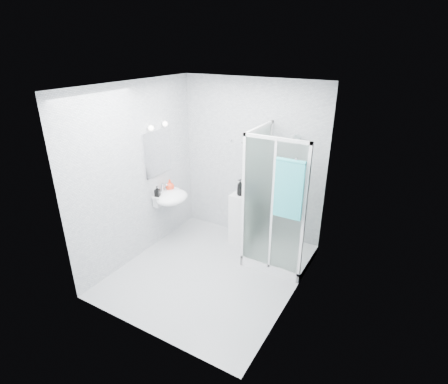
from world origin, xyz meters
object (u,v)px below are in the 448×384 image
Objects in this scene: storage_cabinet at (243,218)px; soap_dispenser_orange at (170,185)px; wall_basin at (171,197)px; hand_towel at (289,188)px; shampoo_bottle_a at (240,187)px; shower_enclosure at (274,234)px; soap_dispenser_black at (157,191)px; shampoo_bottle_b at (248,188)px.

storage_cabinet is 4.69× the size of soap_dispenser_orange.
hand_towel is at bearing -2.49° from wall_basin.
shampoo_bottle_a reaches higher than wall_basin.
shower_enclosure reaches higher than soap_dispenser_black.
wall_basin is 1.21m from storage_cabinet.
soap_dispenser_orange is (-0.09, 0.10, 0.16)m from wall_basin.
hand_towel is at bearing -31.18° from storage_cabinet.
shampoo_bottle_a is (-0.03, -0.05, 0.55)m from storage_cabinet.
wall_basin is 2.05m from hand_towel.
soap_dispenser_black is at bearing -177.19° from hand_towel.
shampoo_bottle_a is at bearing 148.39° from hand_towel.
shampoo_bottle_b is 1.40m from soap_dispenser_black.
soap_dispenser_orange is (-1.08, -0.48, 0.53)m from storage_cabinet.
wall_basin is at bearing -146.19° from storage_cabinet.
shampoo_bottle_b is at bearing 21.59° from shampoo_bottle_a.
storage_cabinet is at bearing 172.86° from shampoo_bottle_b.
shampoo_bottle_a is (-0.69, 0.21, 0.53)m from shower_enclosure.
storage_cabinet is 4.99× the size of soap_dispenser_black.
storage_cabinet is 0.56m from shampoo_bottle_a.
shower_enclosure reaches higher than wall_basin.
hand_towel reaches higher than shampoo_bottle_a.
soap_dispenser_orange reaches higher than storage_cabinet.
shampoo_bottle_a is (-0.99, 0.61, -0.42)m from hand_towel.
shampoo_bottle_b is at bearing 156.28° from shower_enclosure.
hand_towel is 2.97× the size of shampoo_bottle_a.
shower_enclosure is 0.90m from shampoo_bottle_a.
shampoo_bottle_b reaches higher than soap_dispenser_orange.
soap_dispenser_black is (-1.18, -0.76, -0.03)m from shampoo_bottle_b.
shampoo_bottle_b reaches higher than soap_dispenser_black.
wall_basin is 1.11m from shampoo_bottle_a.
shampoo_bottle_a is 1.47× the size of soap_dispenser_orange.
soap_dispenser_black is at bearing -147.23° from shampoo_bottle_b.
shampoo_bottle_a is 1.13m from soap_dispenser_orange.
wall_basin is 1.23m from shampoo_bottle_b.
wall_basin is 2.16× the size of shampoo_bottle_b.
shampoo_bottle_a is at bearing 163.11° from shower_enclosure.
shampoo_bottle_b is (0.08, -0.01, 0.55)m from storage_cabinet.
wall_basin is (-1.66, -0.32, 0.35)m from shower_enclosure.
shower_enclosure reaches higher than storage_cabinet.
shampoo_bottle_b is at bearing 27.98° from wall_basin.
shampoo_bottle_b is at bearing 143.33° from hand_towel.
hand_towel reaches higher than storage_cabinet.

